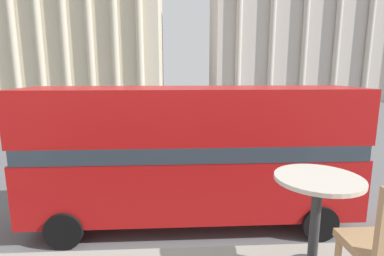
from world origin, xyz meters
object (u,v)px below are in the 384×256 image
at_px(pedestrian_yellow, 309,118).
at_px(plaza_building_right, 305,37).
at_px(traffic_light_near, 86,134).
at_px(traffic_light_mid, 101,114).
at_px(double_decker_bus, 192,151).
at_px(pedestrian_grey, 200,136).
at_px(traffic_light_far, 259,102).
at_px(plaza_building_left, 82,26).
at_px(pedestrian_olive, 149,108).
at_px(cafe_dining_table, 316,203).

bearing_deg(pedestrian_yellow, plaza_building_right, -58.76).
height_order(traffic_light_near, traffic_light_mid, traffic_light_mid).
relative_size(double_decker_bus, pedestrian_yellow, 5.62).
xyz_separation_m(traffic_light_near, pedestrian_grey, (5.51, 5.09, -1.22)).
xyz_separation_m(plaza_building_right, traffic_light_far, (-14.97, -25.94, -8.44)).
relative_size(traffic_light_mid, traffic_light_far, 1.01).
relative_size(plaza_building_right, traffic_light_far, 9.47).
relative_size(plaza_building_right, pedestrian_yellow, 17.91).
bearing_deg(plaza_building_right, double_decker_bus, -116.95).
height_order(traffic_light_near, traffic_light_far, traffic_light_far).
bearing_deg(plaza_building_left, pedestrian_yellow, -41.84).
bearing_deg(pedestrian_yellow, traffic_light_near, 88.47).
height_order(double_decker_bus, plaza_building_right, plaza_building_right).
bearing_deg(pedestrian_olive, traffic_light_near, 107.12).
distance_m(traffic_light_mid, pedestrian_grey, 6.44).
distance_m(double_decker_bus, cafe_dining_table, 7.32).
distance_m(traffic_light_mid, traffic_light_far, 13.84).
distance_m(cafe_dining_table, plaza_building_left, 47.17).
bearing_deg(pedestrian_yellow, traffic_light_mid, 70.17).
height_order(plaza_building_left, pedestrian_olive, plaza_building_left).
relative_size(double_decker_bus, pedestrian_olive, 6.11).
height_order(plaza_building_left, traffic_light_near, plaza_building_left).
relative_size(cafe_dining_table, traffic_light_near, 0.22).
distance_m(plaza_building_right, traffic_light_mid, 43.27).
height_order(cafe_dining_table, pedestrian_olive, cafe_dining_table).
xyz_separation_m(cafe_dining_table, pedestrian_yellow, (10.20, 22.19, -2.96)).
bearing_deg(pedestrian_grey, traffic_light_mid, -166.68).
xyz_separation_m(double_decker_bus, plaza_building_left, (-14.02, 37.15, 8.87)).
bearing_deg(plaza_building_left, traffic_light_near, -73.88).
distance_m(traffic_light_mid, pedestrian_yellow, 16.69).
bearing_deg(plaza_building_right, pedestrian_olive, -143.40).
relative_size(pedestrian_yellow, pedestrian_grey, 1.12).
bearing_deg(double_decker_bus, plaza_building_right, 69.52).
bearing_deg(double_decker_bus, pedestrian_olive, 104.61).
relative_size(traffic_light_mid, pedestrian_olive, 2.07).
relative_size(cafe_dining_table, plaza_building_right, 0.02).
bearing_deg(traffic_light_mid, traffic_light_far, 29.34).
bearing_deg(traffic_light_near, cafe_dining_table, -66.39).
bearing_deg(plaza_building_left, traffic_light_far, -44.14).
bearing_deg(traffic_light_mid, plaza_building_left, 108.01).
bearing_deg(traffic_light_near, plaza_building_left, 106.12).
bearing_deg(pedestrian_yellow, plaza_building_left, 11.20).
relative_size(traffic_light_near, traffic_light_mid, 0.95).
height_order(cafe_dining_table, pedestrian_yellow, cafe_dining_table).
height_order(double_decker_bus, plaza_building_left, plaza_building_left).
bearing_deg(traffic_light_mid, pedestrian_yellow, 17.14).
bearing_deg(double_decker_bus, cafe_dining_table, -79.77).
bearing_deg(traffic_light_near, pedestrian_yellow, 35.44).
relative_size(pedestrian_yellow, pedestrian_olive, 1.09).
bearing_deg(traffic_light_mid, pedestrian_olive, 82.71).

